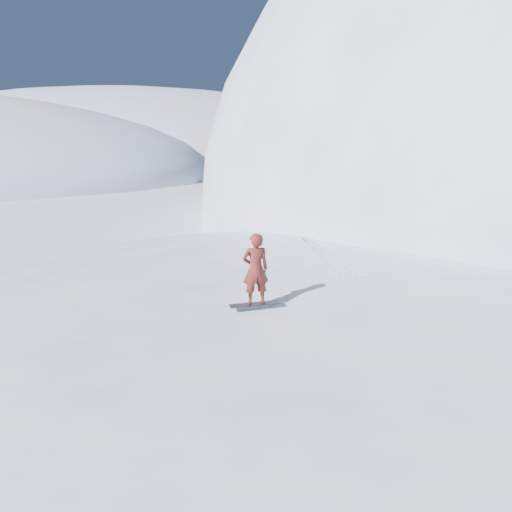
{
  "coord_description": "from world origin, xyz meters",
  "views": [
    {
      "loc": [
        -2.71,
        -12.43,
        6.94
      ],
      "look_at": [
        -2.89,
        0.21,
        3.5
      ],
      "focal_mm": 32.0,
      "sensor_mm": 36.0,
      "label": 1
    }
  ],
  "objects": [
    {
      "name": "wind_bumps",
      "position": [
        -0.56,
        2.12,
        0.0
      ],
      "size": [
        16.0,
        14.4,
        1.0
      ],
      "color": "white",
      "rests_on": "ground"
    },
    {
      "name": "snowboard",
      "position": [
        -2.89,
        -0.79,
        2.41
      ],
      "size": [
        1.45,
        0.62,
        0.02
      ],
      "primitive_type": "cube",
      "rotation": [
        0.0,
        0.0,
        0.26
      ],
      "color": "black",
      "rests_on": "near_ridge"
    },
    {
      "name": "ground",
      "position": [
        0.0,
        0.0,
        0.0
      ],
      "size": [
        400.0,
        400.0,
        0.0
      ],
      "primitive_type": "plane",
      "color": "white",
      "rests_on": "ground"
    },
    {
      "name": "board_tracks",
      "position": [
        -0.51,
        4.63,
        2.42
      ],
      "size": [
        2.42,
        5.96,
        0.04
      ],
      "color": "silver",
      "rests_on": "ground"
    },
    {
      "name": "peak_shoulder",
      "position": [
        10.0,
        20.0,
        0.0
      ],
      "size": [
        28.0,
        24.0,
        18.0
      ],
      "primitive_type": "ellipsoid",
      "color": "white",
      "rests_on": "ground"
    },
    {
      "name": "near_ridge",
      "position": [
        1.0,
        3.0,
        0.0
      ],
      "size": [
        36.0,
        28.0,
        4.8
      ],
      "primitive_type": "ellipsoid",
      "color": "white",
      "rests_on": "ground"
    },
    {
      "name": "snowboarder",
      "position": [
        -2.89,
        -0.79,
        3.41
      ],
      "size": [
        0.81,
        0.64,
        1.97
      ],
      "primitive_type": "imported",
      "rotation": [
        0.0,
        0.0,
        3.4
      ],
      "color": "maroon",
      "rests_on": "snowboard"
    },
    {
      "name": "far_ridge_c",
      "position": [
        -40.0,
        110.0,
        0.0
      ],
      "size": [
        140.0,
        90.0,
        36.0
      ],
      "primitive_type": "ellipsoid",
      "color": "white",
      "rests_on": "ground"
    }
  ]
}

